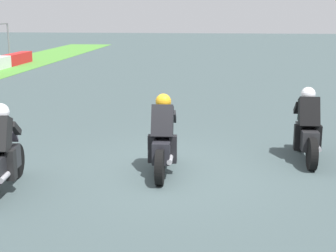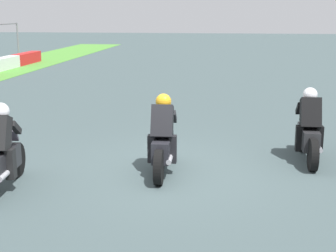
# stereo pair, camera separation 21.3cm
# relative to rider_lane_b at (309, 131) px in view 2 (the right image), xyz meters

# --- Properties ---
(ground_plane) EXTENTS (120.00, 120.00, 0.00)m
(ground_plane) POSITION_rel_rider_lane_b_xyz_m (-1.07, 2.72, -0.62)
(ground_plane) COLOR #3F4F50
(rider_lane_b) EXTENTS (2.04, 0.54, 1.51)m
(rider_lane_b) POSITION_rel_rider_lane_b_xyz_m (0.00, 0.00, 0.00)
(rider_lane_b) COLOR black
(rider_lane_b) RESTS_ON ground_plane
(rider_lane_c) EXTENTS (2.04, 0.55, 1.51)m
(rider_lane_c) POSITION_rel_rider_lane_b_xyz_m (-1.15, 2.86, 0.00)
(rider_lane_c) COLOR black
(rider_lane_c) RESTS_ON ground_plane
(rider_lane_d) EXTENTS (2.04, 0.55, 1.51)m
(rider_lane_d) POSITION_rel_rider_lane_b_xyz_m (-2.43, 5.48, 0.00)
(rider_lane_d) COLOR black
(rider_lane_d) RESTS_ON ground_plane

